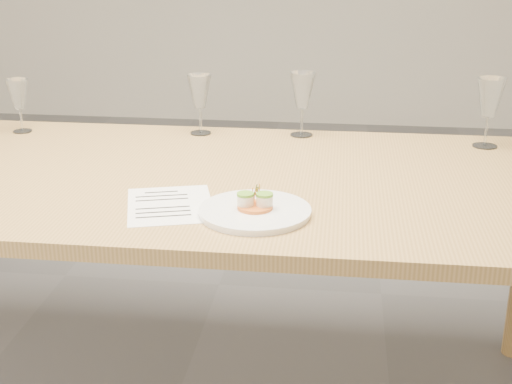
# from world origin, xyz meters

# --- Properties ---
(dining_table) EXTENTS (2.40, 1.00, 0.75)m
(dining_table) POSITION_xyz_m (0.00, 0.00, 0.68)
(dining_table) COLOR tan
(dining_table) RESTS_ON ground
(dinner_plate) EXTENTS (0.27, 0.27, 0.07)m
(dinner_plate) POSITION_xyz_m (0.28, -0.28, 0.76)
(dinner_plate) COLOR white
(dinner_plate) RESTS_ON dining_table
(recipe_sheet) EXTENTS (0.27, 0.31, 0.00)m
(recipe_sheet) POSITION_xyz_m (0.07, -0.24, 0.75)
(recipe_sheet) COLOR white
(recipe_sheet) RESTS_ON dining_table
(wine_glass_0) EXTENTS (0.07, 0.07, 0.18)m
(wine_glass_0) POSITION_xyz_m (-0.58, 0.36, 0.87)
(wine_glass_0) COLOR white
(wine_glass_0) RESTS_ON dining_table
(wine_glass_1) EXTENTS (0.08, 0.08, 0.20)m
(wine_glass_1) POSITION_xyz_m (0.01, 0.41, 0.89)
(wine_glass_1) COLOR white
(wine_glass_1) RESTS_ON dining_table
(wine_glass_2) EXTENTS (0.08, 0.08, 0.21)m
(wine_glass_2) POSITION_xyz_m (0.35, 0.43, 0.90)
(wine_glass_2) COLOR white
(wine_glass_2) RESTS_ON dining_table
(wine_glass_3) EXTENTS (0.09, 0.09, 0.22)m
(wine_glass_3) POSITION_xyz_m (0.92, 0.37, 0.90)
(wine_glass_3) COLOR white
(wine_glass_3) RESTS_ON dining_table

